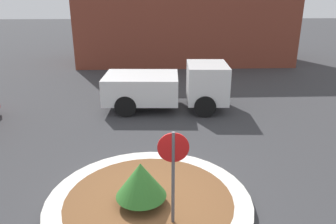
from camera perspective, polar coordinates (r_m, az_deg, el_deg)
ground_plane at (r=8.27m, az=-3.31°, el=-15.87°), size 120.00×120.00×0.00m
traffic_island at (r=8.22m, az=-3.32°, el=-15.36°), size 4.95×4.95×0.18m
stop_sign at (r=6.71m, az=0.91°, el=-9.19°), size 0.64×0.07×2.29m
island_shrub at (r=7.67m, az=-4.77°, el=-11.67°), size 1.18×1.18×1.06m
utility_truck at (r=14.30m, az=0.14°, el=4.57°), size 5.38×2.60×1.99m
storefront_building at (r=24.75m, az=2.83°, el=16.85°), size 14.88×6.07×6.91m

